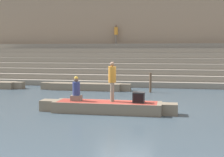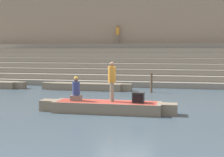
# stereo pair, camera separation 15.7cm
# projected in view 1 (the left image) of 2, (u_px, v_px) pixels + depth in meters

# --- Properties ---
(ground_plane) EXTENTS (120.00, 120.00, 0.00)m
(ground_plane) POSITION_uv_depth(u_px,v_px,m) (124.00, 109.00, 14.22)
(ground_plane) COLOR #3D4C56
(ghat_steps) EXTENTS (36.00, 5.72, 3.27)m
(ghat_steps) POSITION_uv_depth(u_px,v_px,m) (145.00, 69.00, 25.93)
(ghat_steps) COLOR gray
(ghat_steps) RESTS_ON ground
(back_wall) EXTENTS (34.20, 1.28, 9.62)m
(back_wall) POSITION_uv_depth(u_px,v_px,m) (147.00, 27.00, 28.17)
(back_wall) COLOR #937A60
(back_wall) RESTS_ON ground
(rowboat_main) EXTENTS (6.00, 1.30, 0.47)m
(rowboat_main) POSITION_uv_depth(u_px,v_px,m) (107.00, 107.00, 13.49)
(rowboat_main) COLOR #756651
(rowboat_main) RESTS_ON ground
(person_standing) EXTENTS (0.33, 0.33, 1.72)m
(person_standing) POSITION_uv_depth(u_px,v_px,m) (112.00, 79.00, 13.45)
(person_standing) COLOR gray
(person_standing) RESTS_ON rowboat_main
(person_rowing) EXTENTS (0.46, 0.36, 1.08)m
(person_rowing) POSITION_uv_depth(u_px,v_px,m) (76.00, 91.00, 13.70)
(person_rowing) COLOR #756656
(person_rowing) RESTS_ON rowboat_main
(tv_set) EXTENTS (0.50, 0.44, 0.45)m
(tv_set) POSITION_uv_depth(u_px,v_px,m) (139.00, 97.00, 13.20)
(tv_set) COLOR #2D2D2D
(tv_set) RESTS_ON rowboat_main
(moored_boat_shore) EXTENTS (6.21, 1.05, 0.47)m
(moored_boat_shore) POSITION_uv_depth(u_px,v_px,m) (85.00, 86.00, 21.13)
(moored_boat_shore) COLOR #756651
(moored_boat_shore) RESTS_ON ground
(mooring_post) EXTENTS (0.15, 0.15, 1.26)m
(mooring_post) POSITION_uv_depth(u_px,v_px,m) (150.00, 83.00, 19.90)
(mooring_post) COLOR brown
(mooring_post) RESTS_ON ground
(person_on_steps) EXTENTS (0.32, 0.32, 1.65)m
(person_on_steps) POSITION_uv_depth(u_px,v_px,m) (116.00, 33.00, 27.77)
(person_on_steps) COLOR #756656
(person_on_steps) RESTS_ON ghat_steps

